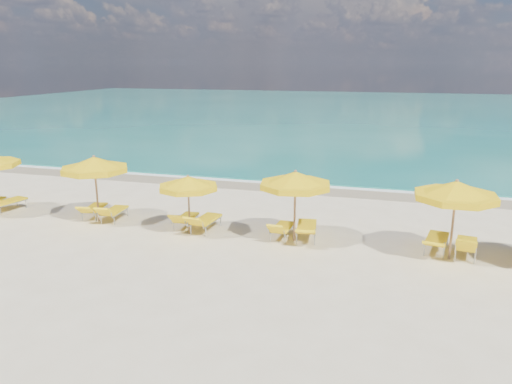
# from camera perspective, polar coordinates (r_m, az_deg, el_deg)

# --- Properties ---
(ground_plane) EXTENTS (120.00, 120.00, 0.00)m
(ground_plane) POSITION_cam_1_polar(r_m,az_deg,el_deg) (17.44, -1.39, -5.01)
(ground_plane) COLOR beige
(ocean) EXTENTS (120.00, 80.00, 0.30)m
(ocean) POSITION_cam_1_polar(r_m,az_deg,el_deg) (64.11, 11.95, 9.04)
(ocean) COLOR #136D61
(ocean) RESTS_ON ground
(wet_sand_band) EXTENTS (120.00, 2.60, 0.01)m
(wet_sand_band) POSITION_cam_1_polar(r_m,az_deg,el_deg) (24.30, 3.92, 0.62)
(wet_sand_band) COLOR tan
(wet_sand_band) RESTS_ON ground
(foam_line) EXTENTS (120.00, 1.20, 0.03)m
(foam_line) POSITION_cam_1_polar(r_m,az_deg,el_deg) (25.06, 4.32, 1.04)
(foam_line) COLOR white
(foam_line) RESTS_ON ground
(whitecap_near) EXTENTS (14.00, 0.36, 0.05)m
(whitecap_near) POSITION_cam_1_polar(r_m,az_deg,el_deg) (34.95, -2.28, 4.94)
(whitecap_near) COLOR white
(whitecap_near) RESTS_ON ground
(whitecap_far) EXTENTS (18.00, 0.30, 0.05)m
(whitecap_far) POSITION_cam_1_polar(r_m,az_deg,el_deg) (40.18, 20.51, 5.29)
(whitecap_far) COLOR white
(whitecap_far) RESTS_ON ground
(umbrella_2) EXTENTS (2.88, 2.88, 2.54)m
(umbrella_2) POSITION_cam_1_polar(r_m,az_deg,el_deg) (19.45, -17.98, 2.95)
(umbrella_2) COLOR #9B724D
(umbrella_2) RESTS_ON ground
(umbrella_3) EXTENTS (2.19, 2.19, 2.12)m
(umbrella_3) POSITION_cam_1_polar(r_m,az_deg,el_deg) (17.33, -7.76, 0.97)
(umbrella_3) COLOR #9B724D
(umbrella_3) RESTS_ON ground
(umbrella_4) EXTENTS (2.90, 2.90, 2.45)m
(umbrella_4) POSITION_cam_1_polar(r_m,az_deg,el_deg) (16.43, 4.51, 1.32)
(umbrella_4) COLOR #9B724D
(umbrella_4) RESTS_ON ground
(umbrella_5) EXTENTS (3.28, 3.28, 2.52)m
(umbrella_5) POSITION_cam_1_polar(r_m,az_deg,el_deg) (15.95, 21.90, 0.09)
(umbrella_5) COLOR #9B724D
(umbrella_5) RESTS_ON ground
(lounger_1_right) EXTENTS (0.92, 1.98, 0.69)m
(lounger_1_right) POSITION_cam_1_polar(r_m,az_deg,el_deg) (22.63, -26.51, -1.39)
(lounger_1_right) COLOR #A5A8AD
(lounger_1_right) RESTS_ON ground
(lounger_2_left) EXTENTS (0.93, 1.86, 0.74)m
(lounger_2_left) POSITION_cam_1_polar(r_m,az_deg,el_deg) (20.40, -17.98, -2.18)
(lounger_2_left) COLOR #A5A8AD
(lounger_2_left) RESTS_ON ground
(lounger_2_right) EXTENTS (0.76, 1.79, 0.80)m
(lounger_2_right) POSITION_cam_1_polar(r_m,az_deg,el_deg) (19.80, -15.91, -2.51)
(lounger_2_right) COLOR #A5A8AD
(lounger_2_right) RESTS_ON ground
(lounger_3_left) EXTENTS (0.64, 1.70, 0.77)m
(lounger_3_left) POSITION_cam_1_polar(r_m,az_deg,el_deg) (18.42, -8.02, -3.39)
(lounger_3_left) COLOR #A5A8AD
(lounger_3_left) RESTS_ON ground
(lounger_3_right) EXTENTS (0.76, 1.96, 0.85)m
(lounger_3_right) POSITION_cam_1_polar(r_m,az_deg,el_deg) (17.97, -5.79, -3.69)
(lounger_3_right) COLOR #A5A8AD
(lounger_3_right) RESTS_ON ground
(lounger_4_left) EXTENTS (0.64, 1.71, 0.78)m
(lounger_4_left) POSITION_cam_1_polar(r_m,az_deg,el_deg) (17.21, 3.01, -4.56)
(lounger_4_left) COLOR #A5A8AD
(lounger_4_left) RESTS_ON ground
(lounger_4_right) EXTENTS (0.94, 2.13, 0.74)m
(lounger_4_right) POSITION_cam_1_polar(r_m,az_deg,el_deg) (17.17, 5.79, -4.56)
(lounger_4_right) COLOR #A5A8AD
(lounger_4_right) RESTS_ON ground
(lounger_5_left) EXTENTS (0.95, 2.06, 0.71)m
(lounger_5_left) POSITION_cam_1_polar(r_m,az_deg,el_deg) (16.99, 19.91, -5.64)
(lounger_5_left) COLOR #A5A8AD
(lounger_5_left) RESTS_ON ground
(lounger_5_right) EXTENTS (0.85, 1.86, 0.87)m
(lounger_5_right) POSITION_cam_1_polar(r_m,az_deg,el_deg) (16.91, 22.86, -6.03)
(lounger_5_right) COLOR #A5A8AD
(lounger_5_right) RESTS_ON ground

